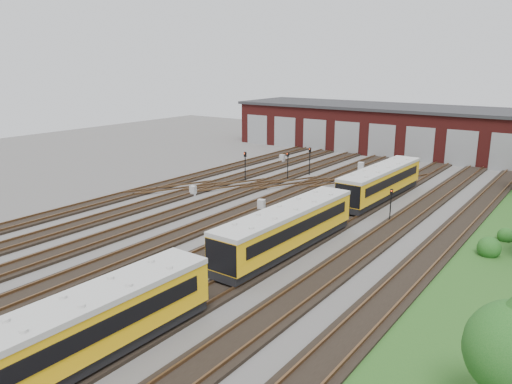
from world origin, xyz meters
The scene contains 15 objects.
ground centered at (0.00, 0.00, 0.00)m, with size 120.00×120.00×0.00m, color #494644.
track_network centered at (-0.17, 0.59, 0.11)m, with size 30.40×70.00×0.33m.
maintenance_shed centered at (-0.01, 39.97, 3.20)m, with size 51.00×12.50×6.35m.
metro_train centered at (6.00, -2.10, 1.74)m, with size 2.69×45.33×2.74m.
signal_mast_0 centered at (-8.76, 13.10, 1.99)m, with size 0.29×0.27×3.08m.
signal_mast_1 centered at (-5.05, 15.69, 1.93)m, with size 0.26×0.25×3.03m.
signal_mast_2 centered at (-4.50, 19.41, 1.99)m, with size 0.27×0.26×3.09m.
signal_mast_3 centered at (9.16, 8.05, 1.75)m, with size 0.24×0.23×2.74m.
relay_cabinet_0 centered at (-9.07, 5.25, 0.46)m, with size 0.55×0.46×0.92m, color #B5B6BA.
relay_cabinet_1 centered at (-10.77, 23.58, 0.50)m, with size 0.60×0.50×1.01m, color #B5B6BA.
relay_cabinet_2 centered at (-0.96, 4.94, 0.48)m, with size 0.58×0.48×0.96m, color #B5B6BA.
relay_cabinet_3 centered at (-0.65, 24.66, 0.52)m, with size 0.62×0.52×1.03m, color #B5B6BA.
relay_cabinet_4 centered at (4.19, 21.30, 0.43)m, with size 0.51×0.43×0.85m, color #B5B6BA.
bush_0 centered at (16.98, 5.14, 0.75)m, with size 1.50×1.50×1.50m, color #144915.
bush_1 centered at (17.36, 8.81, 0.57)m, with size 1.13×1.13×1.13m, color #144915.
Camera 1 is at (22.30, -28.45, 12.25)m, focal length 35.00 mm.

